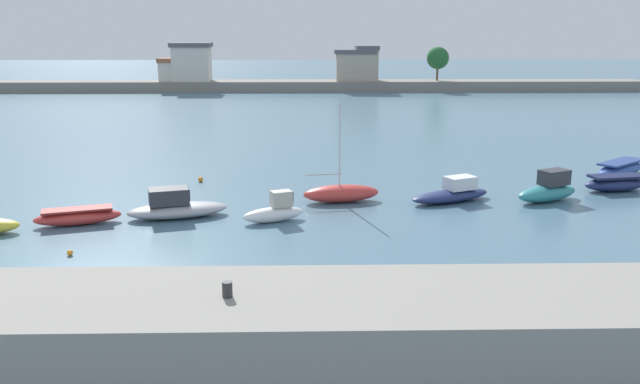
% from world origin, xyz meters
% --- Properties ---
extents(ground_plane, '(400.00, 400.00, 0.00)m').
position_xyz_m(ground_plane, '(0.00, 0.00, 0.00)').
color(ground_plane, slate).
extents(mooring_bollard, '(0.31, 0.31, 0.48)m').
position_xyz_m(mooring_bollard, '(8.56, -7.70, 2.72)').
color(mooring_bollard, '#2D2D33').
rests_on(mooring_bollard, seawall_embankment).
extents(moored_boat_2, '(4.72, 2.60, 0.89)m').
position_xyz_m(moored_boat_2, '(-1.36, 8.55, 0.43)').
color(moored_boat_2, '#C63833').
rests_on(moored_boat_2, ground).
extents(moored_boat_3, '(5.91, 3.56, 1.69)m').
position_xyz_m(moored_boat_3, '(3.67, 9.85, 0.58)').
color(moored_boat_3, '#9E9EA3').
rests_on(moored_boat_3, ground).
extents(moored_boat_4, '(3.64, 2.34, 1.68)m').
position_xyz_m(moored_boat_4, '(9.24, 8.86, 0.57)').
color(moored_boat_4, white).
rests_on(moored_boat_4, ground).
extents(moored_boat_5, '(4.88, 2.36, 6.00)m').
position_xyz_m(moored_boat_5, '(13.09, 13.06, 0.55)').
color(moored_boat_5, '#C63833').
rests_on(moored_boat_5, ground).
extents(moored_boat_6, '(5.66, 3.83, 1.49)m').
position_xyz_m(moored_boat_6, '(19.90, 13.05, 0.51)').
color(moored_boat_6, navy).
rests_on(moored_boat_6, ground).
extents(moored_boat_7, '(4.69, 3.36, 1.90)m').
position_xyz_m(moored_boat_7, '(25.79, 13.00, 0.70)').
color(moored_boat_7, teal).
rests_on(moored_boat_7, ground).
extents(moored_boat_8, '(4.50, 2.31, 1.04)m').
position_xyz_m(moored_boat_8, '(31.09, 15.51, 0.49)').
color(moored_boat_8, navy).
rests_on(moored_boat_8, ground).
extents(moored_boat_9, '(5.31, 4.77, 1.06)m').
position_xyz_m(moored_boat_9, '(33.55, 20.08, 0.51)').
color(moored_boat_9, '#3856A8').
rests_on(moored_boat_9, ground).
extents(mooring_buoy_0, '(0.35, 0.35, 0.35)m').
position_xyz_m(mooring_buoy_0, '(3.71, 18.76, 0.17)').
color(mooring_buoy_0, orange).
rests_on(mooring_buoy_0, ground).
extents(mooring_buoy_1, '(0.28, 0.28, 0.28)m').
position_xyz_m(mooring_buoy_1, '(-0.08, 3.40, 0.14)').
color(mooring_buoy_1, orange).
rests_on(mooring_buoy_1, ground).
extents(distant_shoreline, '(135.59, 6.52, 9.09)m').
position_xyz_m(distant_shoreline, '(-0.85, 87.08, 2.10)').
color(distant_shoreline, gray).
rests_on(distant_shoreline, ground).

